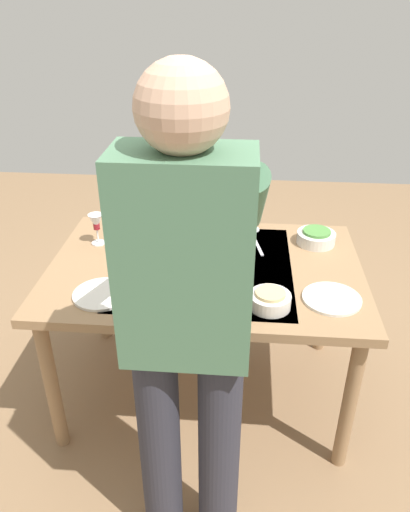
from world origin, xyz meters
name	(u,v)px	position (x,y,z in m)	size (l,w,h in m)	color
ground_plane	(205,389)	(0.00, 0.00, 0.00)	(6.00, 6.00, 0.00)	#846647
dining_table	(205,281)	(0.00, 0.00, 0.65)	(1.37, 0.90, 0.73)	#93704C
chair_near	(176,223)	(0.25, -0.83, 0.53)	(0.40, 0.40, 0.91)	brown
person_server	(187,323)	(-0.01, 0.71, 0.96)	(0.42, 0.61, 1.69)	#2D2D38
wine_bottle	(176,244)	(0.12, 0.01, 0.84)	(0.07, 0.07, 0.30)	black
wine_glass_left	(254,211)	(-0.21, -0.37, 0.83)	(0.07, 0.07, 0.15)	white
wine_glass_right	(96,224)	(0.52, -0.16, 0.83)	(0.07, 0.07, 0.15)	white
water_cup_near_left	(173,286)	(0.10, 0.24, 0.77)	(0.07, 0.07, 0.09)	silver
water_cup_near_right	(189,223)	(0.11, -0.33, 0.77)	(0.08, 0.08, 0.09)	silver
water_cup_far_left	(225,228)	(-0.07, -0.30, 0.77)	(0.08, 0.08, 0.09)	silver
serving_bowl_pasta	(146,240)	(0.29, -0.16, 0.76)	(0.30, 0.30, 0.07)	silver
side_bowl_salad	(316,237)	(-0.50, -0.26, 0.76)	(0.18, 0.18, 0.07)	silver
side_bowl_bread	(270,300)	(-0.27, 0.28, 0.76)	(0.16, 0.16, 0.07)	silver
dinner_plate_near	(102,294)	(0.39, 0.26, 0.74)	(0.23, 0.23, 0.01)	silver
dinner_plate_far	(332,299)	(-0.52, 0.22, 0.74)	(0.23, 0.23, 0.01)	silver
table_knife	(257,245)	(-0.23, -0.21, 0.73)	(0.01, 0.20, 0.01)	silver
table_fork	(225,270)	(-0.09, 0.03, 0.73)	(0.01, 0.18, 0.01)	silver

